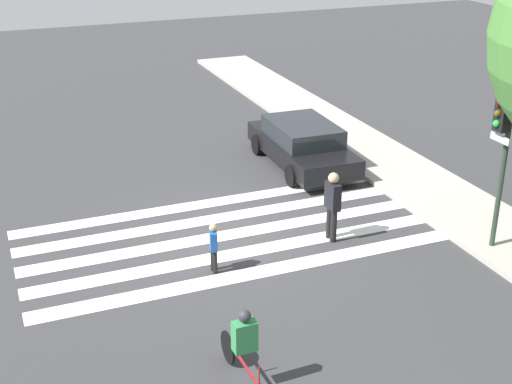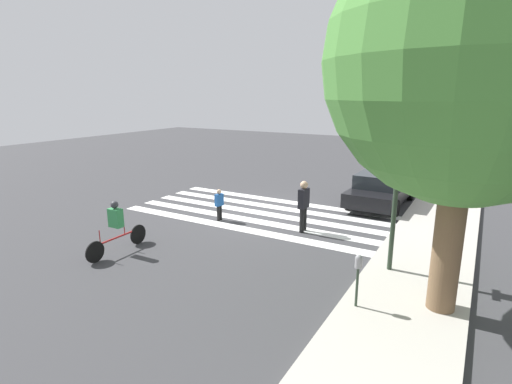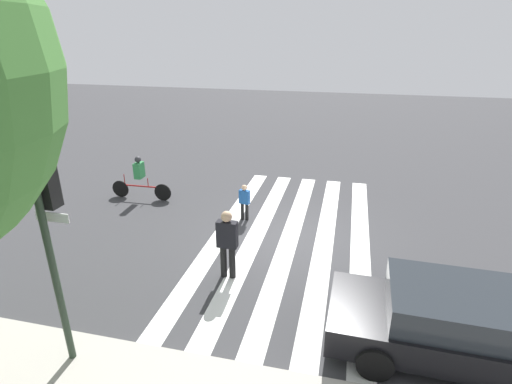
# 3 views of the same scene
# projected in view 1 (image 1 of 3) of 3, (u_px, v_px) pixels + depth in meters

# --- Properties ---
(ground_plane) EXTENTS (60.00, 60.00, 0.00)m
(ground_plane) POSITION_uv_depth(u_px,v_px,m) (226.00, 235.00, 17.60)
(ground_plane) COLOR #38383A
(sidewalk_curb) EXTENTS (36.00, 2.50, 0.14)m
(sidewalk_curb) POSITION_uv_depth(u_px,v_px,m) (438.00, 195.00, 19.72)
(sidewalk_curb) COLOR #ADA89E
(sidewalk_curb) RESTS_ON ground_plane
(crosswalk_stripes) EXTENTS (4.50, 10.00, 0.01)m
(crosswalk_stripes) POSITION_uv_depth(u_px,v_px,m) (226.00, 235.00, 17.60)
(crosswalk_stripes) COLOR white
(crosswalk_stripes) RESTS_ON ground_plane
(traffic_light) EXTENTS (0.60, 0.50, 4.04)m
(traffic_light) POSITION_uv_depth(u_px,v_px,m) (503.00, 138.00, 15.72)
(traffic_light) COLOR #283828
(traffic_light) RESTS_ON ground_plane
(pedestrian_adult_yellow_jacket) EXTENTS (0.49, 0.26, 1.75)m
(pedestrian_adult_yellow_jacket) POSITION_uv_depth(u_px,v_px,m) (332.00, 202.00, 17.01)
(pedestrian_adult_yellow_jacket) COLOR black
(pedestrian_adult_yellow_jacket) RESTS_ON ground_plane
(pedestrian_adult_blue_shirt) EXTENTS (0.35, 0.22, 1.18)m
(pedestrian_adult_blue_shirt) POSITION_uv_depth(u_px,v_px,m) (214.00, 245.00, 15.70)
(pedestrian_adult_blue_shirt) COLOR black
(pedestrian_adult_blue_shirt) RESTS_ON ground_plane
(cyclist_far_lane) EXTENTS (2.24, 0.41, 1.58)m
(cyclist_far_lane) POSITION_uv_depth(u_px,v_px,m) (245.00, 347.00, 11.93)
(cyclist_far_lane) COLOR black
(cyclist_far_lane) RESTS_ON ground_plane
(car_parked_far_curb) EXTENTS (4.63, 2.16, 1.38)m
(car_parked_far_curb) POSITION_uv_depth(u_px,v_px,m) (302.00, 144.00, 21.70)
(car_parked_far_curb) COLOR black
(car_parked_far_curb) RESTS_ON ground_plane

